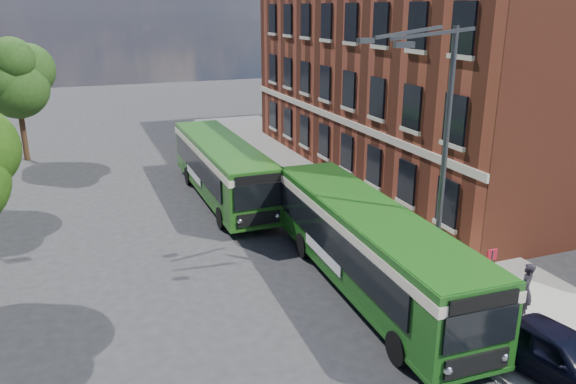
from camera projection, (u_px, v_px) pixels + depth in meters
name	position (u px, v px, depth m)	size (l,w,h in m)	color
ground	(273.00, 293.00, 19.61)	(120.00, 120.00, 0.00)	#272729
pavement	(348.00, 199.00, 29.07)	(6.00, 48.00, 0.15)	gray
kerb_line	(294.00, 207.00, 28.05)	(0.12, 48.00, 0.01)	beige
brick_office	(428.00, 53.00, 32.86)	(12.10, 26.00, 14.20)	brown
street_lamp	(435.00, 162.00, 18.00)	(2.96, 2.38, 9.00)	#3B3E40
bus_stop_sign	(489.00, 280.00, 17.33)	(0.35, 0.08, 2.52)	#3B3E40
bus_front	(368.00, 241.00, 19.36)	(3.00, 12.41, 3.02)	#184E14
bus_rear	(222.00, 164.00, 28.86)	(2.69, 12.02, 3.02)	#245B19
parked_car	(558.00, 354.00, 14.69)	(1.73, 4.29, 1.46)	black
pedestrian_a	(525.00, 290.00, 17.62)	(0.67, 0.44, 1.82)	black
pedestrian_b	(460.00, 278.00, 18.51)	(0.84, 0.65, 1.73)	black
tree_right	(16.00, 78.00, 35.19)	(4.66, 4.44, 7.88)	#352013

